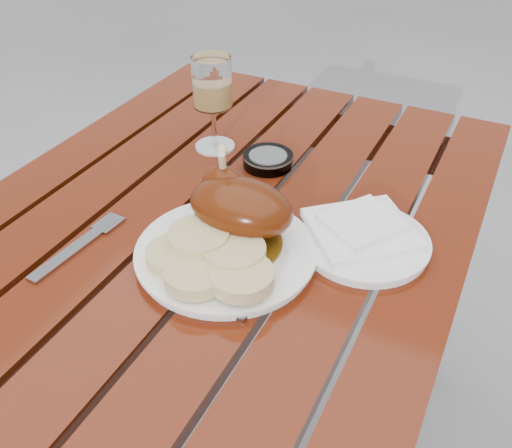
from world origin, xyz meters
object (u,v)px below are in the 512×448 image
(wine_glass, at_px, (213,104))
(ashtray, at_px, (268,160))
(table, at_px, (213,378))
(side_plate, at_px, (364,242))
(dinner_plate, at_px, (226,253))

(wine_glass, bearing_deg, ashtray, -7.79)
(table, distance_m, wine_glass, 0.54)
(table, distance_m, side_plate, 0.46)
(dinner_plate, height_order, wine_glass, wine_glass)
(dinner_plate, relative_size, side_plate, 1.36)
(dinner_plate, distance_m, ashtray, 0.28)
(dinner_plate, bearing_deg, side_plate, 33.75)
(table, bearing_deg, wine_glass, 115.42)
(table, bearing_deg, side_plate, 15.56)
(side_plate, relative_size, ashtray, 2.12)
(table, height_order, ashtray, ashtray)
(dinner_plate, bearing_deg, table, 144.90)
(dinner_plate, distance_m, side_plate, 0.21)
(wine_glass, xyz_separation_m, ashtray, (0.12, -0.02, -0.08))
(table, xyz_separation_m, ashtray, (0.01, 0.22, 0.39))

